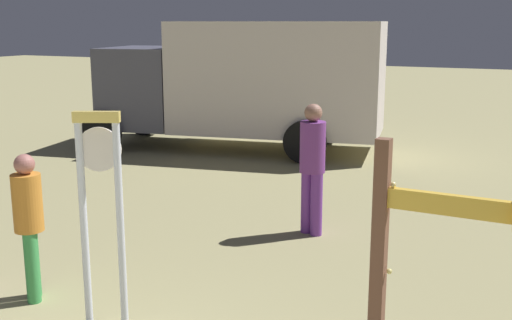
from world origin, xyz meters
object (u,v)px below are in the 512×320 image
box_truck_near (248,81)px  person_distant (312,162)px  person_near_clock (29,220)px  standing_clock (101,198)px  arrow_sign (437,250)px

box_truck_near → person_distant: bearing=-55.4°
person_near_clock → box_truck_near: 8.48m
standing_clock → person_distant: size_ratio=1.16×
arrow_sign → person_distant: 4.40m
arrow_sign → person_distant: (-2.30, 3.73, -0.36)m
person_distant → box_truck_near: bearing=124.6°
standing_clock → box_truck_near: box_truck_near is taller
arrow_sign → person_distant: size_ratio=1.16×
arrow_sign → person_near_clock: 4.25m
person_distant → arrow_sign: bearing=-58.3°
standing_clock → person_distant: 3.55m
person_near_clock → person_distant: size_ratio=0.87×
person_distant → box_truck_near: (-3.46, 5.01, 0.57)m
standing_clock → arrow_sign: (3.10, -0.28, 0.09)m
standing_clock → person_near_clock: bearing=171.6°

